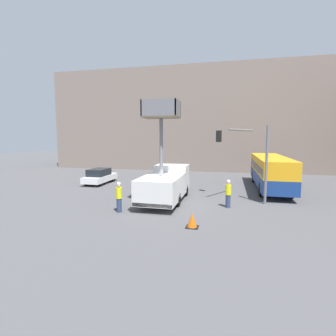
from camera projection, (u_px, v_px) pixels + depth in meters
The scene contains 9 objects.
ground_plane at pixel (169, 205), 18.03m from camera, with size 120.00×120.00×0.00m, color #4C4C4F.
building_backdrop_far at pixel (204, 121), 39.87m from camera, with size 44.00×10.00×14.36m.
utility_truck at pixel (165, 182), 19.02m from camera, with size 2.58×6.61×7.09m.
city_bus at pixel (270, 170), 23.60m from camera, with size 2.54×10.94×2.94m.
traffic_light_pole at pixel (247, 149), 19.05m from camera, with size 3.68×3.43×5.50m.
road_worker_near_truck at pixel (119, 197), 16.33m from camera, with size 0.38×0.38×1.93m.
road_worker_directing at pixel (228, 194), 17.43m from camera, with size 0.38×0.38×1.88m.
traffic_cone_near_truck at pixel (192, 221), 13.62m from camera, with size 0.65×0.65×0.75m.
parked_car_curbside at pixel (100, 176), 26.46m from camera, with size 1.81×4.39×1.53m.
Camera 1 is at (3.99, -17.14, 4.67)m, focal length 28.00 mm.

